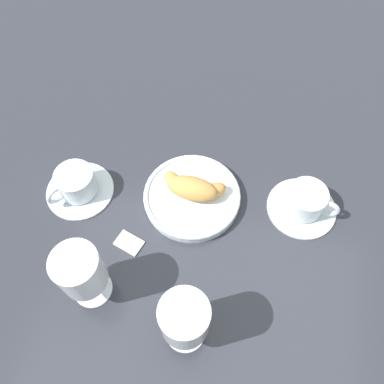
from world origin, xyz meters
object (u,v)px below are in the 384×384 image
juice_glass_left (185,319)px  coffee_cup_far (77,185)px  sugar_packet (129,243)px  juice_glass_right (80,272)px  pastry_plate (192,196)px  croissant_large (192,187)px  coffee_cup_near (305,202)px

juice_glass_left → coffee_cup_far: bearing=142.5°
coffee_cup_far → sugar_packet: bearing=-32.1°
coffee_cup_far → juice_glass_right: juice_glass_right is taller
pastry_plate → croissant_large: (0.00, 0.00, 0.03)m
coffee_cup_near → pastry_plate: bearing=-171.6°
pastry_plate → coffee_cup_near: 0.22m
juice_glass_left → sugar_packet: juice_glass_left is taller
pastry_plate → sugar_packet: 0.15m
coffee_cup_far → juice_glass_left: 0.36m
croissant_large → juice_glass_right: juice_glass_right is taller
sugar_packet → coffee_cup_near: bearing=42.8°
sugar_packet → juice_glass_right: bearing=-92.6°
coffee_cup_far → juice_glass_left: (0.28, -0.21, 0.07)m
coffee_cup_near → sugar_packet: (-0.31, -0.15, -0.02)m
croissant_large → pastry_plate: bearing=-91.0°
pastry_plate → juice_glass_left: size_ratio=1.37×
sugar_packet → coffee_cup_far: bearing=164.4°
juice_glass_left → coffee_cup_near: bearing=59.5°
coffee_cup_near → sugar_packet: size_ratio=2.72×
pastry_plate → juice_glass_left: juice_glass_left is taller
coffee_cup_near → juice_glass_left: 0.33m
croissant_large → coffee_cup_far: size_ratio=1.01×
pastry_plate → sugar_packet: (-0.09, -0.12, -0.01)m
pastry_plate → sugar_packet: pastry_plate is taller
pastry_plate → coffee_cup_near: coffee_cup_near is taller
coffee_cup_near → sugar_packet: 0.35m
croissant_large → sugar_packet: size_ratio=2.74×
croissant_large → juice_glass_left: size_ratio=0.98×
juice_glass_left → sugar_packet: size_ratio=2.80×
coffee_cup_far → juice_glass_left: juice_glass_left is taller
coffee_cup_far → juice_glass_left: bearing=-37.5°
pastry_plate → juice_glass_left: 0.27m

